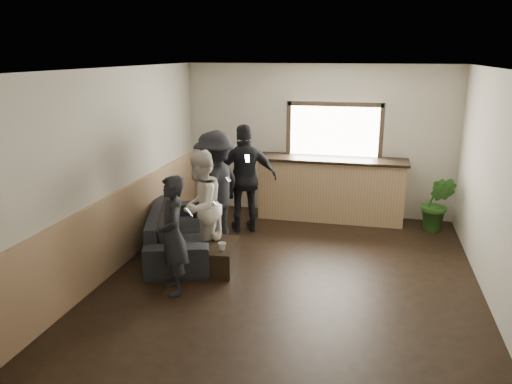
% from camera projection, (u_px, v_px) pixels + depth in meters
% --- Properties ---
extents(ground, '(5.00, 6.00, 0.01)m').
position_uv_depth(ground, '(290.00, 278.00, 6.87)').
color(ground, black).
extents(room_shell, '(5.01, 6.01, 2.80)m').
position_uv_depth(room_shell, '(237.00, 171.00, 6.63)').
color(room_shell, silver).
rests_on(room_shell, ground).
extents(bar_counter, '(2.70, 0.68, 2.13)m').
position_uv_depth(bar_counter, '(331.00, 185.00, 9.15)').
color(bar_counter, tan).
rests_on(bar_counter, ground).
extents(sofa, '(1.59, 2.45, 0.67)m').
position_uv_depth(sofa, '(179.00, 230.00, 7.73)').
color(sofa, black).
rests_on(sofa, ground).
extents(coffee_table, '(0.53, 0.86, 0.36)m').
position_uv_depth(coffee_table, '(219.00, 256.00, 7.12)').
color(coffee_table, black).
rests_on(coffee_table, ground).
extents(cup_a, '(0.19, 0.19, 0.10)m').
position_uv_depth(cup_a, '(217.00, 237.00, 7.23)').
color(cup_a, silver).
rests_on(cup_a, coffee_table).
extents(cup_b, '(0.15, 0.15, 0.10)m').
position_uv_depth(cup_b, '(222.00, 246.00, 6.87)').
color(cup_b, silver).
rests_on(cup_b, coffee_table).
extents(potted_plant, '(0.64, 0.57, 0.98)m').
position_uv_depth(potted_plant, '(438.00, 203.00, 8.55)').
color(potted_plant, '#2D6623').
rests_on(potted_plant, ground).
extents(person_a, '(0.59, 0.67, 1.54)m').
position_uv_depth(person_a, '(173.00, 235.00, 6.28)').
color(person_a, black).
rests_on(person_a, ground).
extents(person_b, '(0.73, 0.88, 1.65)m').
position_uv_depth(person_b, '(201.00, 207.00, 7.26)').
color(person_b, silver).
rests_on(person_b, ground).
extents(person_c, '(0.92, 1.30, 1.83)m').
position_uv_depth(person_c, '(216.00, 188.00, 7.92)').
color(person_c, black).
rests_on(person_c, ground).
extents(person_d, '(1.17, 0.85, 1.85)m').
position_uv_depth(person_d, '(245.00, 179.00, 8.46)').
color(person_d, black).
rests_on(person_d, ground).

